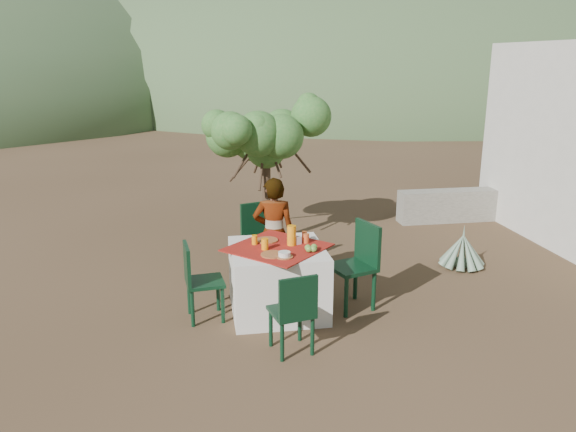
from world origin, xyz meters
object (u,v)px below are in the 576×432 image
at_px(chair_far, 262,238).
at_px(chair_left, 198,278).
at_px(chair_near, 294,310).
at_px(shrub_tree, 270,142).
at_px(chair_right, 358,261).
at_px(juice_pitcher, 292,235).
at_px(person, 274,234).
at_px(agave, 462,251).
at_px(table, 278,279).

height_order(chair_far, chair_left, chair_far).
height_order(chair_near, shrub_tree, shrub_tree).
bearing_deg(chair_right, chair_left, -106.48).
relative_size(chair_left, juice_pitcher, 3.89).
xyz_separation_m(chair_far, chair_near, (0.07, -1.98, -0.09)).
xyz_separation_m(chair_near, person, (0.04, 1.67, 0.24)).
distance_m(chair_left, chair_right, 1.79).
relative_size(chair_left, chair_right, 0.87).
bearing_deg(shrub_tree, chair_near, -93.93).
bearing_deg(chair_left, juice_pitcher, -90.46).
height_order(chair_left, person, person).
xyz_separation_m(chair_near, shrub_tree, (0.24, 3.46, 1.09)).
bearing_deg(chair_far, chair_left, -146.02).
bearing_deg(chair_right, chair_far, -154.26).
bearing_deg(juice_pitcher, agave, 20.21).
xyz_separation_m(table, shrub_tree, (0.25, 2.48, 1.17)).
distance_m(chair_near, chair_left, 1.28).
xyz_separation_m(chair_right, juice_pitcher, (-0.75, 0.07, 0.33)).
bearing_deg(person, shrub_tree, -86.06).
xyz_separation_m(person, shrub_tree, (0.20, 1.79, 0.86)).
distance_m(chair_far, chair_near, 1.98).
bearing_deg(table, chair_left, -175.65).
xyz_separation_m(chair_near, chair_right, (0.90, 0.95, 0.09)).
distance_m(chair_far, agave, 2.77).
distance_m(chair_far, chair_right, 1.41).
bearing_deg(juice_pitcher, chair_left, -174.10).
bearing_deg(juice_pitcher, chair_right, -5.01).
height_order(shrub_tree, juice_pitcher, shrub_tree).
height_order(table, person, person).
distance_m(table, juice_pitcher, 0.52).
bearing_deg(chair_far, table, -105.12).
relative_size(chair_right, person, 0.71).
bearing_deg(shrub_tree, person, -96.23).
height_order(chair_far, shrub_tree, shrub_tree).
bearing_deg(table, agave, 19.84).
xyz_separation_m(chair_near, agave, (2.67, 1.95, -0.24)).
bearing_deg(agave, chair_far, 179.36).
xyz_separation_m(chair_left, agave, (3.56, 1.04, -0.26)).
relative_size(chair_far, juice_pitcher, 4.47).
height_order(chair_far, person, person).
bearing_deg(chair_far, chair_right, -65.00).
height_order(table, agave, table).
bearing_deg(juice_pitcher, chair_near, -98.39).
xyz_separation_m(person, agave, (2.63, 0.28, -0.48)).
xyz_separation_m(chair_right, shrub_tree, (-0.66, 2.50, 1.01)).
xyz_separation_m(table, chair_left, (-0.88, -0.07, 0.10)).
relative_size(chair_left, person, 0.62).
bearing_deg(chair_right, person, -147.47).
relative_size(chair_right, agave, 1.50).
bearing_deg(chair_far, person, -88.38).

